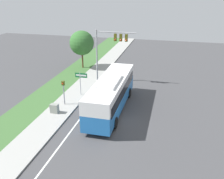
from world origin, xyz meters
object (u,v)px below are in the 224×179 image
bus (111,92)px  signal_gantry (109,45)px  utility_cabinet (54,108)px  pedestrian_signal (63,89)px  street_sign (81,79)px

bus → signal_gantry: bearing=105.8°
bus → utility_cabinet: size_ratio=12.26×
signal_gantry → utility_cabinet: signal_gantry is taller
bus → pedestrian_signal: bearing=-177.9°
bus → pedestrian_signal: (-5.10, -0.19, -0.07)m
bus → street_sign: size_ratio=3.99×
pedestrian_signal → street_sign: size_ratio=0.98×
pedestrian_signal → street_sign: 2.99m
street_sign → utility_cabinet: bearing=-101.6°
utility_cabinet → street_sign: bearing=78.4°
signal_gantry → pedestrian_signal: (-2.89, -7.95, -3.04)m
pedestrian_signal → signal_gantry: bearing=70.0°
signal_gantry → pedestrian_signal: signal_gantry is taller
street_sign → utility_cabinet: street_sign is taller
signal_gantry → street_sign: (-2.05, -5.09, -2.91)m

